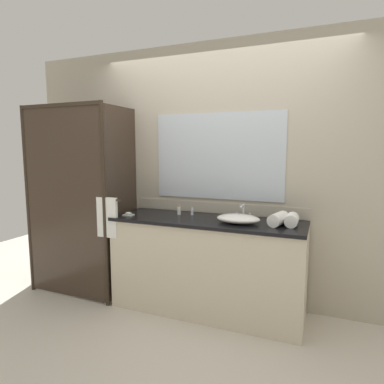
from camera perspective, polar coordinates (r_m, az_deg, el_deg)
ground_plane at (r=3.38m, az=2.50°, el=-19.85°), size 8.00×8.00×0.00m
wall_back_with_mirror at (r=3.34m, az=4.62°, el=3.18°), size 4.40×0.06×2.60m
vanity_cabinet at (r=3.21m, az=2.61°, el=-12.60°), size 1.80×0.58×0.90m
shower_enclosure at (r=3.53m, az=-18.34°, el=-1.57°), size 1.20×0.59×2.00m
sink_basin at (r=2.94m, az=8.03°, el=-4.61°), size 0.39×0.26×0.08m
faucet at (r=3.11m, az=8.86°, el=-3.81°), size 0.17×0.14×0.14m
soap_dish at (r=3.30m, az=-10.98°, el=-3.80°), size 0.10×0.07×0.04m
amenity_bottle_lotion at (r=3.26m, az=0.01°, el=-3.36°), size 0.03×0.03×0.08m
amenity_bottle_shampoo at (r=3.28m, az=-2.27°, el=-3.16°), size 0.03×0.03×0.10m
rolled_towel_near_edge at (r=2.92m, az=16.95°, el=-4.65°), size 0.11×0.19×0.11m
rolled_towel_middle at (r=2.91m, az=14.76°, el=-4.57°), size 0.16×0.26×0.11m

